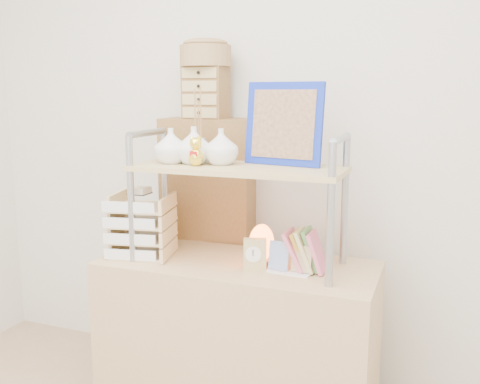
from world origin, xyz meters
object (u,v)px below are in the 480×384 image
object	(u,v)px
desk	(237,343)
cabinet	(209,249)
salt_lamp	(262,244)
letter_tray	(142,228)

from	to	relation	value
desk	cabinet	size ratio (longest dim) A/B	0.89
cabinet	salt_lamp	distance (m)	0.56
desk	letter_tray	world-z (taller)	letter_tray
desk	cabinet	world-z (taller)	cabinet
cabinet	salt_lamp	xyz separation A→B (m)	(0.40, -0.35, 0.16)
desk	cabinet	bearing A→B (deg)	129.03
desk	letter_tray	xyz separation A→B (m)	(-0.44, -0.06, 0.50)
salt_lamp	letter_tray	bearing A→B (deg)	-171.84
cabinet	desk	bearing A→B (deg)	-58.16
letter_tray	salt_lamp	size ratio (longest dim) A/B	1.79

